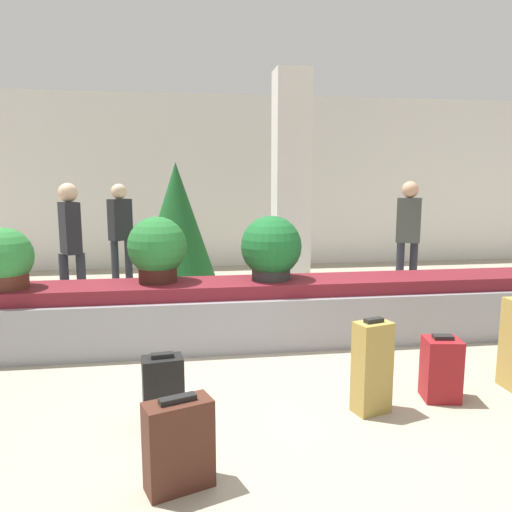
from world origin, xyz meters
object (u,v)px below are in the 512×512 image
(suitcase_4, at_px, (372,367))
(decorated_tree, at_px, (177,227))
(traveler_1, at_px, (408,229))
(potted_plant_2, at_px, (271,249))
(traveler_2, at_px, (120,228))
(potted_plant_0, at_px, (4,260))
(suitcase_0, at_px, (179,445))
(potted_plant_1, at_px, (157,249))
(pillar, at_px, (291,184))
(traveler_0, at_px, (71,238))
(suitcase_2, at_px, (441,369))
(suitcase_3, at_px, (163,392))

(suitcase_4, relative_size, decorated_tree, 0.37)
(traveler_1, bearing_deg, decorated_tree, -153.99)
(potted_plant_2, distance_m, traveler_2, 3.18)
(potted_plant_0, relative_size, traveler_1, 0.35)
(potted_plant_0, xyz_separation_m, potted_plant_2, (2.56, 0.07, 0.04))
(potted_plant_2, xyz_separation_m, traveler_2, (-1.81, 2.61, -0.02))
(suitcase_0, bearing_deg, traveler_1, 32.20)
(potted_plant_1, height_order, decorated_tree, decorated_tree)
(pillar, distance_m, traveler_1, 1.79)
(potted_plant_2, xyz_separation_m, decorated_tree, (-0.97, 1.77, 0.06))
(traveler_2, bearing_deg, traveler_1, 123.47)
(potted_plant_1, relative_size, traveler_0, 0.40)
(potted_plant_2, bearing_deg, potted_plant_1, 178.25)
(suitcase_0, relative_size, suitcase_2, 1.04)
(suitcase_0, height_order, suitcase_3, suitcase_0)
(traveler_1, bearing_deg, suitcase_2, -81.55)
(suitcase_2, distance_m, potted_plant_1, 2.83)
(traveler_2, height_order, decorated_tree, decorated_tree)
(potted_plant_1, xyz_separation_m, decorated_tree, (0.18, 1.73, 0.05))
(suitcase_0, xyz_separation_m, suitcase_4, (1.38, 0.71, 0.09))
(potted_plant_1, bearing_deg, suitcase_2, -36.38)
(suitcase_3, height_order, suitcase_4, suitcase_4)
(potted_plant_2, bearing_deg, suitcase_4, -75.55)
(potted_plant_0, height_order, potted_plant_2, potted_plant_2)
(suitcase_3, bearing_deg, potted_plant_1, 85.33)
(potted_plant_0, height_order, potted_plant_1, potted_plant_1)
(pillar, distance_m, traveler_0, 3.14)
(suitcase_0, height_order, potted_plant_1, potted_plant_1)
(potted_plant_1, height_order, traveler_0, traveler_0)
(pillar, xyz_separation_m, suitcase_3, (-1.73, -3.93, -1.35))
(potted_plant_1, bearing_deg, suitcase_3, -86.66)
(suitcase_3, xyz_separation_m, decorated_tree, (0.08, 3.47, 0.79))
(potted_plant_0, xyz_separation_m, potted_plant_1, (1.41, 0.11, 0.06))
(suitcase_3, bearing_deg, suitcase_2, -4.71)
(suitcase_2, xyz_separation_m, potted_plant_0, (-3.61, 1.51, 0.68))
(decorated_tree, bearing_deg, pillar, 15.47)
(suitcase_2, bearing_deg, suitcase_3, -167.06)
(suitcase_2, height_order, potted_plant_2, potted_plant_2)
(suitcase_3, distance_m, traveler_0, 3.27)
(suitcase_2, relative_size, traveler_2, 0.32)
(pillar, bearing_deg, suitcase_3, -113.79)
(suitcase_2, bearing_deg, pillar, 105.07)
(potted_plant_0, distance_m, decorated_tree, 2.44)
(pillar, relative_size, traveler_2, 2.00)
(traveler_2, bearing_deg, suitcase_4, 75.00)
(suitcase_2, distance_m, suitcase_4, 0.63)
(suitcase_3, xyz_separation_m, traveler_0, (-1.19, 2.96, 0.72))
(potted_plant_2, bearing_deg, suitcase_3, -121.57)
(pillar, relative_size, traveler_0, 1.97)
(decorated_tree, bearing_deg, potted_plant_0, -130.84)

